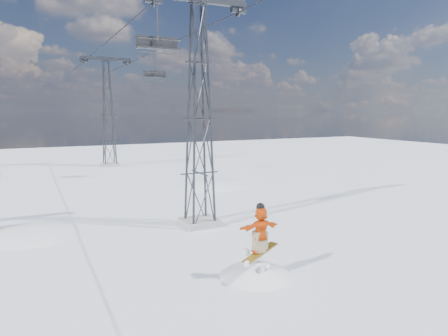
{
  "coord_description": "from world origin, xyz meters",
  "views": [
    {
      "loc": [
        -6.95,
        -10.62,
        5.9
      ],
      "look_at": [
        0.42,
        4.39,
        3.5
      ],
      "focal_mm": 32.0,
      "sensor_mm": 36.0,
      "label": 1
    }
  ],
  "objects_px": {
    "lift_tower_far": "(108,115)",
    "lift_chair_near": "(158,44)",
    "snowboarder_jump": "(255,318)",
    "lift_tower_near": "(199,119)"
  },
  "relations": [
    {
      "from": "lift_tower_near",
      "to": "snowboarder_jump",
      "type": "xyz_separation_m",
      "value": [
        -0.68,
        -6.83,
        -7.11
      ]
    },
    {
      "from": "lift_tower_near",
      "to": "lift_chair_near",
      "type": "relative_size",
      "value": 4.71
    },
    {
      "from": "lift_tower_near",
      "to": "lift_chair_near",
      "type": "distance_m",
      "value": 4.11
    },
    {
      "from": "lift_chair_near",
      "to": "lift_tower_far",
      "type": "bearing_deg",
      "value": 85.07
    },
    {
      "from": "lift_tower_near",
      "to": "snowboarder_jump",
      "type": "bearing_deg",
      "value": -95.69
    },
    {
      "from": "snowboarder_jump",
      "to": "lift_chair_near",
      "type": "relative_size",
      "value": 2.76
    },
    {
      "from": "lift_tower_far",
      "to": "lift_chair_near",
      "type": "distance_m",
      "value": 25.81
    },
    {
      "from": "lift_tower_far",
      "to": "snowboarder_jump",
      "type": "distance_m",
      "value": 32.62
    },
    {
      "from": "snowboarder_jump",
      "to": "lift_chair_near",
      "type": "distance_m",
      "value": 12.41
    },
    {
      "from": "lift_tower_near",
      "to": "lift_tower_far",
      "type": "height_order",
      "value": "same"
    }
  ]
}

